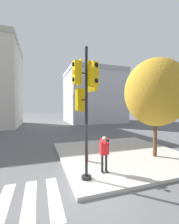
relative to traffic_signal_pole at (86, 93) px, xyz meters
name	(u,v)px	position (x,y,z in m)	size (l,w,h in m)	color
ground_plane	(87,192)	(-0.19, -0.72, -3.79)	(160.00, 160.00, 0.00)	#5B5B5E
sidewalk_corner	(120,153)	(3.31, 2.78, -3.72)	(8.00, 8.00, 0.16)	#BCB7AD
crosswalk_stripes	(3,205)	(-3.02, -0.58, -3.79)	(3.68, 2.80, 0.01)	silver
traffic_signal_pole	(86,93)	(0.00, 0.00, 0.00)	(1.18, 1.16, 5.57)	black
person_photographer	(104,150)	(1.01, 0.35, -2.62)	(0.50, 0.53, 1.68)	black
street_tree	(156,93)	(4.94, 1.42, 0.31)	(3.76, 3.76, 6.02)	brown
fire_hydrant	(87,155)	(0.65, 1.97, -3.28)	(0.20, 0.26, 0.72)	red
building_right	(93,97)	(9.48, 25.08, 1.77)	(11.47, 11.51, 11.10)	#BCBCC1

